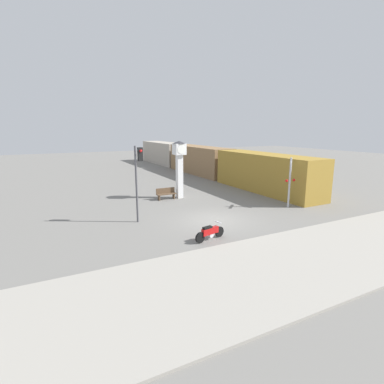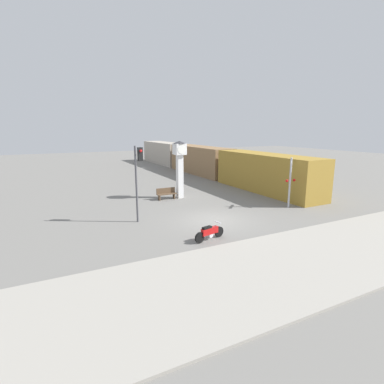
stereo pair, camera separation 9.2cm
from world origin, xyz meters
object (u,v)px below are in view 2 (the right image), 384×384
object	(u,v)px
bench	(166,193)
freight_train	(200,160)
clock_tower	(180,161)
traffic_light	(138,171)
railroad_crossing_signal	(290,181)
motorcycle	(210,232)

from	to	relation	value
bench	freight_train	bearing A→B (deg)	50.59
clock_tower	freight_train	world-z (taller)	clock_tower
traffic_light	bench	distance (m)	6.58
freight_train	traffic_light	world-z (taller)	traffic_light
freight_train	railroad_crossing_signal	bearing A→B (deg)	-97.45
traffic_light	bench	bearing A→B (deg)	52.08
motorcycle	freight_train	size ratio (longest dim) A/B	0.05
freight_train	railroad_crossing_signal	world-z (taller)	railroad_crossing_signal
motorcycle	clock_tower	xyz separation A→B (m)	(2.66, 9.41, 2.66)
freight_train	traffic_light	bearing A→B (deg)	-128.97
motorcycle	railroad_crossing_signal	size ratio (longest dim) A/B	0.53
motorcycle	bench	bearing A→B (deg)	68.48
motorcycle	clock_tower	distance (m)	10.13
motorcycle	railroad_crossing_signal	xyz separation A→B (m)	(8.41, 3.01, 1.57)
freight_train	traffic_light	size ratio (longest dim) A/B	7.91
motorcycle	bench	world-z (taller)	bench
freight_train	bench	size ratio (longest dim) A/B	22.94
freight_train	railroad_crossing_signal	xyz separation A→B (m)	(-2.31, -17.67, 0.28)
motorcycle	freight_train	xyz separation A→B (m)	(10.72, 20.68, 1.29)
bench	motorcycle	bearing A→B (deg)	-98.73
clock_tower	bench	size ratio (longest dim) A/B	2.91
motorcycle	railroad_crossing_signal	world-z (taller)	railroad_crossing_signal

